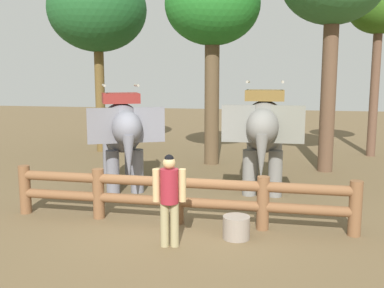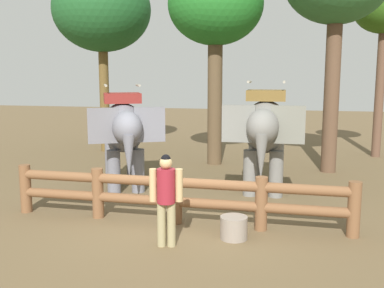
# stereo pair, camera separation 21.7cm
# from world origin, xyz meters

# --- Properties ---
(ground_plane) EXTENTS (60.00, 60.00, 0.00)m
(ground_plane) POSITION_xyz_m (0.00, 0.00, 0.00)
(ground_plane) COLOR brown
(log_fence) EXTENTS (7.03, 0.30, 1.05)m
(log_fence) POSITION_xyz_m (0.00, 0.21, 0.61)
(log_fence) COLOR brown
(log_fence) RESTS_ON ground
(elephant_near_left) EXTENTS (2.46, 3.22, 2.73)m
(elephant_near_left) POSITION_xyz_m (-2.07, 2.73, 1.54)
(elephant_near_left) COLOR slate
(elephant_near_left) RESTS_ON ground
(elephant_center) EXTENTS (1.88, 3.28, 2.83)m
(elephant_center) POSITION_xyz_m (1.57, 3.22, 1.59)
(elephant_center) COLOR slate
(elephant_center) RESTS_ON ground
(tourist_woman_in_black) EXTENTS (0.57, 0.37, 1.64)m
(tourist_woman_in_black) POSITION_xyz_m (0.14, -1.01, 0.95)
(tourist_woman_in_black) COLOR #9B8F64
(tourist_woman_in_black) RESTS_ON ground
(tree_far_left) EXTENTS (3.07, 3.07, 6.51)m
(tree_far_left) POSITION_xyz_m (-0.27, 6.40, 5.08)
(tree_far_left) COLOR brown
(tree_far_left) RESTS_ON ground
(tree_back_center) EXTENTS (3.69, 3.69, 6.95)m
(tree_back_center) POSITION_xyz_m (-4.88, 8.03, 5.34)
(tree_back_center) COLOR brown
(tree_back_center) RESTS_ON ground
(feed_bucket) EXTENTS (0.50, 0.50, 0.42)m
(feed_bucket) POSITION_xyz_m (1.25, -0.39, 0.21)
(feed_bucket) COLOR gray
(feed_bucket) RESTS_ON ground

